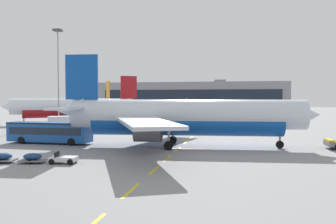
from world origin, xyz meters
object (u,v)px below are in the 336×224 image
Objects in this scene: airliner_far_center at (101,104)px; apron_shuttle_bus at (50,131)px; catering_truck at (58,125)px; apron_light_mast_near at (58,65)px; airliner_foreground at (182,117)px; fuel_service_truck at (89,123)px; airliner_mid_left at (77,108)px; baggage_train at (18,158)px.

apron_shuttle_bus is (25.78, -82.49, -2.27)m from airliner_far_center.
apron_light_mast_near is (-10.13, 18.85, 12.62)m from catering_truck.
fuel_service_truck is at bearing 139.71° from airliner_foreground.
apron_light_mast_near reaches higher than airliner_far_center.
airliner_far_center is 4.61× the size of fuel_service_truck.
airliner_mid_left is 4.54× the size of fuel_service_truck.
airliner_mid_left is at bearing 110.25° from apron_shuttle_bus.
airliner_foreground is at bearing 0.30° from apron_shuttle_bus.
baggage_train is 51.72m from apron_light_mast_near.
airliner_mid_left is 39.94m from apron_shuttle_bus.
apron_light_mast_near reaches higher than airliner_mid_left.
airliner_far_center is at bearing 106.09° from catering_truck.
airliner_foreground is at bearing -61.60° from airliner_far_center.
airliner_foreground is 93.66m from airliner_far_center.
airliner_mid_left is at bearing 131.12° from airliner_foreground.
airliner_mid_left is 4.64× the size of catering_truck.
airliner_mid_left is 46.64m from airliner_far_center.
airliner_mid_left is 23.35m from fuel_service_truck.
catering_truck is at bearing 152.83° from airliner_foreground.
airliner_far_center reaches higher than catering_truck.
airliner_far_center is 86.46m from apron_shuttle_bus.
apron_shuttle_bus is (13.81, -37.42, -2.25)m from airliner_mid_left.
catering_truck is at bearing -127.87° from fuel_service_truck.
airliner_mid_left reaches higher than fuel_service_truck.
baggage_train is at bearing -71.60° from apron_shuttle_bus.
airliner_foreground is at bearing -27.17° from catering_truck.
apron_light_mast_near reaches higher than apron_shuttle_bus.
baggage_train is at bearing -68.89° from catering_truck.
airliner_mid_left is 12.02m from apron_light_mast_near.
fuel_service_truck is 0.31× the size of apron_light_mast_near.
baggage_train is (6.46, -31.56, -1.11)m from fuel_service_truck.
airliner_foreground is 1.08× the size of airliner_mid_left.
apron_shuttle_bus is 37.35m from apron_light_mast_near.
fuel_service_truck is 32.23m from baggage_train.
airliner_far_center is (-44.55, 82.39, 0.07)m from airliner_foreground.
airliner_foreground is 20.25m from baggage_train.
airliner_far_center is 69.28m from fuel_service_truck.
airliner_foreground is 27.51m from catering_truck.
airliner_foreground is 47.77m from apron_light_mast_near.
catering_truck and fuel_service_truck have the same top height.
airliner_foreground reaches higher than catering_truck.
apron_light_mast_near reaches higher than airliner_foreground.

